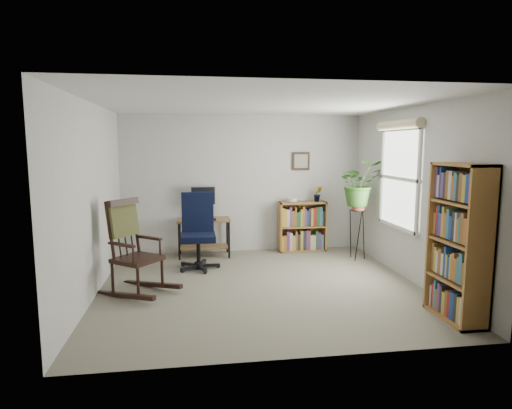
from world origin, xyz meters
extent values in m
cube|color=gray|center=(0.00, 0.00, 0.00)|extent=(4.20, 4.00, 0.00)
cube|color=silver|center=(0.00, 0.00, 2.40)|extent=(4.20, 4.00, 0.00)
cube|color=beige|center=(0.00, 2.00, 1.20)|extent=(4.20, 0.00, 2.40)
cube|color=beige|center=(0.00, -2.00, 1.20)|extent=(4.20, 0.00, 2.40)
cube|color=beige|center=(-2.10, 0.00, 1.20)|extent=(0.00, 4.00, 2.40)
cube|color=beige|center=(2.10, 0.00, 1.20)|extent=(0.00, 4.00, 2.40)
cube|color=black|center=(-0.70, 1.58, 0.65)|extent=(0.40, 0.15, 0.02)
imported|color=#326222|center=(1.80, 1.13, 1.62)|extent=(1.69, 1.88, 1.46)
imported|color=#326222|center=(1.32, 1.83, 0.94)|extent=(0.13, 0.24, 0.11)
camera|label=1|loc=(-0.86, -5.46, 1.86)|focal=30.00mm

